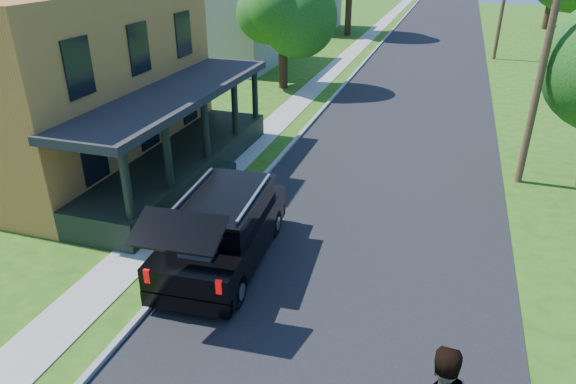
% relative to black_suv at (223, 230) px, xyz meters
% --- Properties ---
extents(ground, '(140.00, 140.00, 0.00)m').
position_rel_black_suv_xyz_m(ground, '(3.20, -1.50, -0.95)').
color(ground, '#235110').
rests_on(ground, ground).
extents(street, '(8.00, 120.00, 0.02)m').
position_rel_black_suv_xyz_m(street, '(3.20, 18.50, -0.95)').
color(street, black).
rests_on(street, ground).
extents(curb, '(0.15, 120.00, 0.12)m').
position_rel_black_suv_xyz_m(curb, '(-0.85, 18.50, -0.95)').
color(curb, gray).
rests_on(curb, ground).
extents(sidewalk, '(1.30, 120.00, 0.03)m').
position_rel_black_suv_xyz_m(sidewalk, '(-2.40, 18.50, -0.95)').
color(sidewalk, gray).
rests_on(sidewalk, ground).
extents(front_walk, '(6.50, 1.20, 0.03)m').
position_rel_black_suv_xyz_m(front_walk, '(-6.30, 4.50, -0.95)').
color(front_walk, gray).
rests_on(front_walk, ground).
extents(main_house, '(15.56, 15.56, 10.10)m').
position_rel_black_suv_xyz_m(main_house, '(-9.60, 4.50, 3.97)').
color(main_house, '#B38034').
rests_on(main_house, ground).
extents(black_suv, '(2.38, 5.45, 2.48)m').
position_rel_black_suv_xyz_m(black_suv, '(0.00, 0.00, 0.00)').
color(black_suv, black).
rests_on(black_suv, ground).
extents(tree_left_mid, '(5.21, 5.46, 6.69)m').
position_rel_black_suv_xyz_m(tree_left_mid, '(-4.11, 17.37, 3.47)').
color(tree_left_mid, black).
rests_on(tree_left_mid, ground).
extents(utility_pole_near, '(1.43, 0.24, 7.22)m').
position_rel_black_suv_xyz_m(utility_pole_near, '(7.70, 7.69, 2.78)').
color(utility_pole_near, '#3F2C1D').
rests_on(utility_pole_near, ground).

